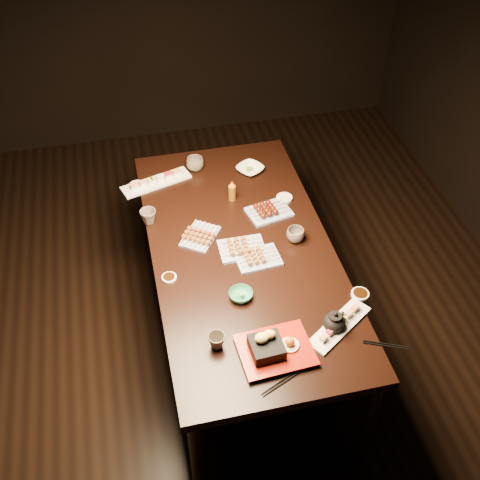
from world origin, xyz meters
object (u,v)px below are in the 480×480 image
sushi_platter_far (156,180)px  tempura_tray (276,344)px  teacup_near_left (217,341)px  teacup_far_right (195,164)px  teapot (334,321)px  teacup_mid_right (295,235)px  sushi_platter_near (340,324)px  teacup_far_left (148,217)px  yakitori_plate_right (258,255)px  dining_table (242,299)px  yakitori_plate_left (200,234)px  edamame_bowl_cream (250,169)px  condiment_bottle (232,190)px  yakitori_plate_center (242,246)px  edamame_bowl_green (241,295)px

sushi_platter_far → tempura_tray: (0.35, -1.28, 0.03)m
teacup_near_left → tempura_tray: bearing=-20.5°
teacup_near_left → teacup_far_right: (0.13, 1.27, 0.00)m
teapot → teacup_mid_right: bearing=56.1°
sushi_platter_far → tempura_tray: tempura_tray is taller
sushi_platter_near → teacup_far_right: bearing=74.1°
teacup_far_left → teapot: 1.13m
teacup_mid_right → teacup_near_left: bearing=-132.7°
tempura_tray → yakitori_plate_right: bearing=80.1°
teacup_near_left → teapot: size_ratio=0.64×
dining_table → teacup_mid_right: (0.28, 0.01, 0.41)m
sushi_platter_near → dining_table: bearing=84.2°
yakitori_plate_left → edamame_bowl_cream: bearing=-3.4°
condiment_bottle → sushi_platter_near: bearing=-74.4°
sushi_platter_far → yakitori_plate_right: size_ratio=1.84×
yakitori_plate_center → teacup_mid_right: 0.28m
sushi_platter_near → yakitori_plate_center: yakitori_plate_center is taller
yakitori_plate_right → teacup_far_left: (-0.49, 0.40, 0.01)m
dining_table → sushi_platter_near: 0.76m
teapot → condiment_bottle: (-0.24, 0.97, 0.01)m
sushi_platter_far → edamame_bowl_cream: size_ratio=2.76×
dining_table → yakitori_plate_right: bearing=-65.4°
edamame_bowl_cream → tempura_tray: tempura_tray is taller
teacup_far_left → teacup_far_right: same height
teacup_far_left → sushi_platter_far: bearing=76.5°
tempura_tray → teacup_far_right: bearing=91.3°
yakitori_plate_right → dining_table: bearing=120.3°
teacup_near_left → teacup_far_right: bearing=84.3°
yakitori_plate_right → edamame_bowl_green: 0.26m
sushi_platter_near → teacup_far_right: teacup_far_right is taller
edamame_bowl_green → sushi_platter_near: bearing=-34.3°
teacup_near_left → teacup_mid_right: 0.77m
tempura_tray → condiment_bottle: bearing=84.4°
sushi_platter_far → yakitori_plate_right: 0.83m
edamame_bowl_cream → condiment_bottle: size_ratio=1.15×
yakitori_plate_right → edamame_bowl_green: bearing=-125.9°
sushi_platter_near → yakitori_plate_left: yakitori_plate_left is taller
dining_table → teacup_far_right: (-0.11, 0.71, 0.41)m
edamame_bowl_green → teacup_mid_right: (0.36, 0.32, 0.02)m
tempura_tray → teacup_mid_right: (0.28, 0.65, -0.02)m
tempura_tray → teacup_far_right: tempura_tray is taller
teacup_far_right → edamame_bowl_green: bearing=-87.9°
tempura_tray → condiment_bottle: 1.04m
sushi_platter_far → sushi_platter_near: bearing=101.5°
yakitori_plate_right → teacup_far_right: teacup_far_right is taller
yakitori_plate_center → yakitori_plate_right: size_ratio=1.06×
edamame_bowl_cream → teacup_far_left: size_ratio=1.70×
edamame_bowl_cream → tempura_tray: bearing=-98.7°
teacup_far_left → condiment_bottle: condiment_bottle is taller
tempura_tray → teacup_mid_right: tempura_tray is taller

